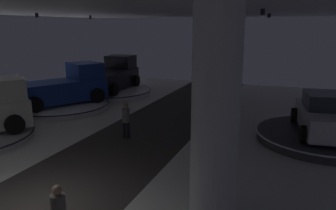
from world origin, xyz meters
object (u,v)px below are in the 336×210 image
(display_platform_far_left, at_px, (61,106))
(visitor_walking_near, at_px, (126,119))
(pickup_truck_far_left, at_px, (65,87))
(pickup_truck_deep_left, at_px, (113,76))
(display_platform_deep_left, at_px, (111,91))
(column_right, at_px, (215,113))
(display_platform_far_right, at_px, (322,137))
(display_car_far_right, at_px, (324,115))

(display_platform_far_left, xyz_separation_m, visitor_walking_near, (6.23, -3.33, 0.73))
(display_platform_far_left, xyz_separation_m, pickup_truck_far_left, (0.15, 0.28, 1.07))
(pickup_truck_far_left, distance_m, pickup_truck_deep_left, 4.88)
(pickup_truck_far_left, relative_size, display_platform_deep_left, 1.00)
(display_platform_deep_left, bearing_deg, pickup_truck_deep_left, 93.55)
(column_right, relative_size, display_platform_far_right, 1.00)
(pickup_truck_far_left, bearing_deg, display_car_far_right, -3.51)
(column_right, distance_m, display_platform_deep_left, 16.60)
(pickup_truck_far_left, bearing_deg, pickup_truck_deep_left, 85.03)
(pickup_truck_far_left, height_order, display_platform_deep_left, pickup_truck_far_left)
(display_platform_far_left, bearing_deg, visitor_walking_near, -28.10)
(pickup_truck_deep_left, bearing_deg, pickup_truck_far_left, -94.97)
(pickup_truck_deep_left, distance_m, visitor_walking_near, 10.19)
(display_platform_far_right, distance_m, visitor_walking_near, 8.45)
(column_right, relative_size, pickup_truck_deep_left, 1.01)
(column_right, bearing_deg, visitor_walking_near, 138.28)
(display_platform_far_right, bearing_deg, pickup_truck_deep_left, 157.09)
(display_platform_deep_left, relative_size, visitor_walking_near, 3.57)
(column_right, height_order, display_platform_far_left, column_right)
(visitor_walking_near, bearing_deg, display_car_far_right, 19.02)
(pickup_truck_deep_left, relative_size, visitor_walking_near, 3.41)
(display_platform_far_left, bearing_deg, column_right, -34.68)
(display_platform_far_left, relative_size, pickup_truck_far_left, 1.00)
(pickup_truck_far_left, relative_size, pickup_truck_deep_left, 1.04)
(column_right, bearing_deg, display_platform_far_right, 66.88)
(display_car_far_right, relative_size, visitor_walking_near, 2.77)
(column_right, height_order, pickup_truck_deep_left, column_right)
(display_platform_far_left, height_order, display_car_far_right, display_car_far_right)
(visitor_walking_near, bearing_deg, display_platform_far_left, 151.90)
(column_right, xyz_separation_m, display_platform_deep_left, (-10.56, 12.55, -2.57))
(display_platform_deep_left, distance_m, display_platform_far_right, 14.65)
(column_right, relative_size, display_platform_far_left, 0.97)
(display_platform_far_left, relative_size, display_car_far_right, 1.29)
(display_platform_far_right, bearing_deg, column_right, -113.12)
(column_right, xyz_separation_m, pickup_truck_far_left, (-11.01, 8.00, -1.50))
(pickup_truck_far_left, height_order, visitor_walking_near, pickup_truck_far_left)
(display_platform_far_left, bearing_deg, display_platform_far_right, -2.46)
(display_platform_deep_left, relative_size, pickup_truck_deep_left, 1.05)
(column_right, distance_m, display_platform_far_left, 13.81)
(column_right, bearing_deg, display_car_far_right, 67.00)
(display_platform_deep_left, xyz_separation_m, display_platform_far_right, (13.60, -5.43, 0.03))
(display_platform_far_right, bearing_deg, pickup_truck_far_left, 176.37)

